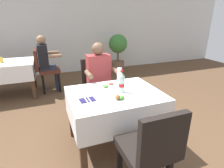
{
  "coord_description": "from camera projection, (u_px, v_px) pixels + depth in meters",
  "views": [
    {
      "loc": [
        -0.71,
        -1.72,
        1.63
      ],
      "look_at": [
        0.05,
        0.28,
        0.83
      ],
      "focal_mm": 29.16,
      "sensor_mm": 36.0,
      "label": 1
    }
  ],
  "objects": [
    {
      "name": "background_dining_table",
      "position": [
        9.0,
        70.0,
        3.79
      ],
      "size": [
        1.01,
        0.84,
        0.75
      ],
      "color": "white",
      "rests_on": "ground"
    },
    {
      "name": "background_patron",
      "position": [
        46.0,
        61.0,
        3.99
      ],
      "size": [
        0.46,
        0.5,
        1.26
      ],
      "color": "#282D42",
      "rests_on": "ground"
    },
    {
      "name": "chair_near_camera_side",
      "position": [
        150.0,
        149.0,
        1.57
      ],
      "size": [
        0.44,
        0.5,
        0.97
      ],
      "color": "black",
      "rests_on": "ground"
    },
    {
      "name": "napkin_cutlery_set",
      "position": [
        87.0,
        100.0,
        2.03
      ],
      "size": [
        0.18,
        0.19,
        0.01
      ],
      "color": "#231E4C",
      "rests_on": "main_dining_table"
    },
    {
      "name": "plate_near_camera",
      "position": [
        118.0,
        99.0,
        2.03
      ],
      "size": [
        0.26,
        0.26,
        0.07
      ],
      "color": "white",
      "rests_on": "main_dining_table"
    },
    {
      "name": "cola_bottle_primary",
      "position": [
        122.0,
        83.0,
        2.22
      ],
      "size": [
        0.07,
        0.07,
        0.28
      ],
      "color": "silver",
      "rests_on": "main_dining_table"
    },
    {
      "name": "chair_far_diner_seat",
      "position": [
        96.0,
        85.0,
        3.03
      ],
      "size": [
        0.44,
        0.5,
        0.97
      ],
      "color": "black",
      "rests_on": "ground"
    },
    {
      "name": "main_dining_table",
      "position": [
        115.0,
        105.0,
        2.29
      ],
      "size": [
        1.12,
        0.88,
        0.75
      ],
      "color": "white",
      "rests_on": "ground"
    },
    {
      "name": "back_wall",
      "position": [
        66.0,
        20.0,
        5.19
      ],
      "size": [
        11.0,
        0.12,
        3.03
      ],
      "primitive_type": "cube",
      "color": "silver",
      "rests_on": "ground"
    },
    {
      "name": "background_table_tumbler",
      "position": [
        1.0,
        60.0,
        3.64
      ],
      "size": [
        0.06,
        0.06,
        0.11
      ],
      "primitive_type": "cylinder",
      "color": "gold",
      "rests_on": "background_dining_table"
    },
    {
      "name": "ground_plane",
      "position": [
        116.0,
        153.0,
        2.32
      ],
      "size": [
        11.0,
        11.0,
        0.0
      ],
      "primitive_type": "plane",
      "color": "brown"
    },
    {
      "name": "background_chair_right",
      "position": [
        45.0,
        68.0,
        4.03
      ],
      "size": [
        0.5,
        0.44,
        0.97
      ],
      "color": "#4C2319",
      "rests_on": "ground"
    },
    {
      "name": "plate_far_diner",
      "position": [
        109.0,
        86.0,
        2.43
      ],
      "size": [
        0.24,
        0.24,
        0.04
      ],
      "color": "white",
      "rests_on": "main_dining_table"
    },
    {
      "name": "beer_glass_left",
      "position": [
        119.0,
        75.0,
        2.55
      ],
      "size": [
        0.07,
        0.07,
        0.21
      ],
      "color": "white",
      "rests_on": "main_dining_table"
    },
    {
      "name": "potted_plant_corner",
      "position": [
        118.0,
        50.0,
        5.33
      ],
      "size": [
        0.54,
        0.54,
        1.15
      ],
      "color": "brown",
      "rests_on": "ground"
    },
    {
      "name": "seated_diner_far",
      "position": [
        100.0,
        78.0,
        2.89
      ],
      "size": [
        0.5,
        0.46,
        1.26
      ],
      "color": "#282D42",
      "rests_on": "ground"
    }
  ]
}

